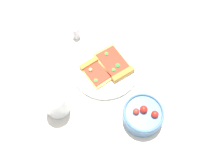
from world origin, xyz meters
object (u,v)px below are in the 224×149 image
at_px(plate, 105,69).
at_px(soda_glass, 56,103).
at_px(pizza_slice_far, 94,71).
at_px(salad_bowl, 143,115).
at_px(pizza_slice_near, 115,65).
at_px(paper_napkin, 179,70).
at_px(pepper_shaker, 76,31).

relative_size(plate, soda_glass, 2.41).
bearing_deg(pizza_slice_far, salad_bowl, 143.36).
height_order(pizza_slice_near, paper_napkin, pizza_slice_near).
height_order(pizza_slice_far, pepper_shaker, pepper_shaker).
relative_size(plate, pizza_slice_near, 1.49).
bearing_deg(pizza_slice_far, paper_napkin, -168.35).
distance_m(salad_bowl, soda_glass, 0.29).
xyz_separation_m(plate, paper_napkin, (-0.27, -0.04, -0.01)).
relative_size(salad_bowl, paper_napkin, 1.09).
height_order(plate, pepper_shaker, pepper_shaker).
height_order(pizza_slice_near, pizza_slice_far, pizza_slice_far).
bearing_deg(soda_glass, salad_bowl, -177.46).
xyz_separation_m(pizza_slice_near, pepper_shaker, (0.18, -0.12, 0.01)).
relative_size(pizza_slice_far, soda_glass, 1.26).
height_order(soda_glass, paper_napkin, soda_glass).
bearing_deg(pepper_shaker, salad_bowl, 134.57).
bearing_deg(paper_napkin, pizza_slice_near, 6.35).
relative_size(soda_glass, paper_napkin, 0.85).
bearing_deg(soda_glass, pepper_shaker, -87.81).
relative_size(pizza_slice_far, salad_bowl, 0.98).
bearing_deg(paper_napkin, plate, 8.57).
relative_size(pizza_slice_far, pepper_shaker, 2.10).
bearing_deg(plate, soda_glass, 53.57).
bearing_deg(soda_glass, paper_napkin, -151.57).
xyz_separation_m(soda_glass, paper_napkin, (-0.41, -0.22, -0.05)).
distance_m(plate, pizza_slice_far, 0.05).
xyz_separation_m(plate, soda_glass, (0.13, 0.18, 0.04)).
bearing_deg(pizza_slice_far, soda_glass, 58.73).
xyz_separation_m(pizza_slice_far, soda_glass, (0.09, 0.16, 0.03)).
xyz_separation_m(pizza_slice_near, pizza_slice_far, (0.07, 0.04, -0.00)).
bearing_deg(plate, pizza_slice_near, -157.67).
bearing_deg(paper_napkin, soda_glass, 28.43).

